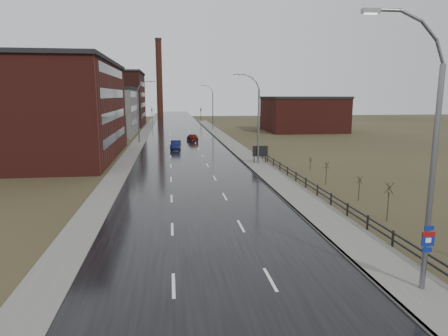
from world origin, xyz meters
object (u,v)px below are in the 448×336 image
object	(u,v)px
billboard	(260,152)
car_far	(192,138)
car_near	(176,145)
streetlight_main	(427,160)

from	to	relation	value
billboard	car_far	distance (m)	28.32
billboard	car_near	world-z (taller)	billboard
billboard	car_near	size ratio (longest dim) A/B	0.54
billboard	car_far	size ratio (longest dim) A/B	0.56
car_near	streetlight_main	bearing A→B (deg)	-74.38
streetlight_main	car_far	xyz separation A→B (m)	(-6.50, 61.59, -5.33)
streetlight_main	car_far	distance (m)	62.16
streetlight_main	billboard	size ratio (longest dim) A/B	5.04
car_far	streetlight_main	bearing A→B (deg)	88.18
streetlight_main	car_near	size ratio (longest dim) A/B	2.71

